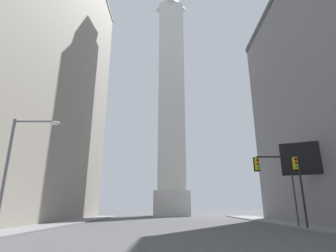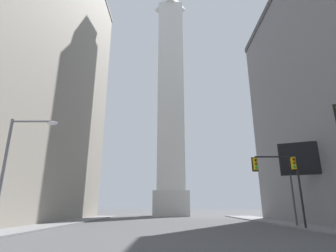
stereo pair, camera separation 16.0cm
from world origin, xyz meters
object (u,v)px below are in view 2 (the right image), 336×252
(obelisk, at_px, (171,93))
(billboard_sign, at_px, (308,160))
(traffic_light_mid_right, at_px, (284,173))
(street_lamp, at_px, (14,161))

(obelisk, bearing_deg, billboard_sign, -67.43)
(obelisk, relative_size, traffic_light_mid_right, 9.26)
(street_lamp, relative_size, billboard_sign, 0.89)
(traffic_light_mid_right, height_order, street_lamp, street_lamp)
(obelisk, distance_m, billboard_sign, 41.20)
(billboard_sign, bearing_deg, street_lamp, -157.00)
(obelisk, xyz_separation_m, traffic_light_mid_right, (9.84, -34.28, -23.51))
(obelisk, height_order, street_lamp, obelisk)
(traffic_light_mid_right, xyz_separation_m, street_lamp, (-20.02, -7.90, -0.28))
(obelisk, height_order, billboard_sign, obelisk)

